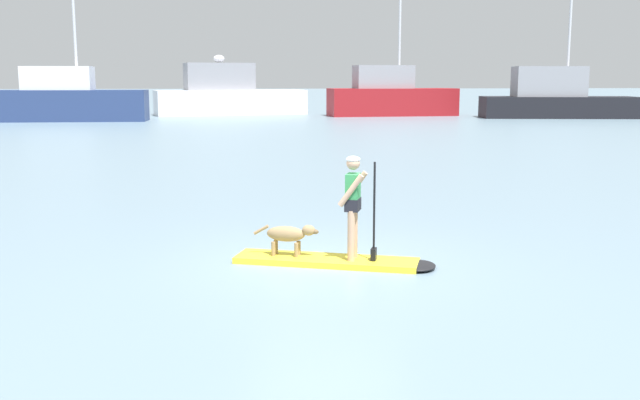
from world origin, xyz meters
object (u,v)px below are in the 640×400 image
moored_boat_starboard (68,100)px  paddleboard (340,261)px  moored_boat_far_port (228,95)px  person_paddler (354,200)px  moored_boat_port (555,99)px  dog (289,235)px  moored_boat_far_starboard (390,96)px

moored_boat_starboard → paddleboard: bearing=-71.8°
moored_boat_starboard → moored_boat_far_port: (11.04, 8.21, 0.10)m
person_paddler → moored_boat_far_port: 50.30m
person_paddler → moored_boat_port: (22.14, 42.75, 0.37)m
moored_boat_port → person_paddler: bearing=-117.4°
dog → moored_boat_far_starboard: (11.22, 46.90, 1.10)m
dog → moored_boat_starboard: moored_boat_starboard is taller
moored_boat_far_port → moored_boat_far_starboard: size_ratio=1.17×
dog → moored_boat_port: bearing=61.3°
moored_boat_port → moored_boat_starboard: bearing=-178.8°
person_paddler → moored_boat_port: size_ratio=0.14×
moored_boat_far_port → moored_boat_port: size_ratio=1.07×
person_paddler → moored_boat_far_port: (-2.94, 50.21, 0.52)m
moored_boat_starboard → dog: bearing=-72.7°
moored_boat_far_port → moored_boat_port: (25.09, -7.47, -0.15)m
person_paddler → moored_boat_starboard: 44.27m
moored_boat_port → dog: bearing=-118.7°
moored_boat_starboard → moored_boat_port: bearing=1.2°
paddleboard → dog: size_ratio=3.10×
person_paddler → moored_boat_far_starboard: (10.19, 47.25, 0.48)m
paddleboard → person_paddler: person_paddler is taller
moored_boat_far_starboard → person_paddler: bearing=-102.2°
person_paddler → dog: 1.26m
person_paddler → dog: (-1.03, 0.35, -0.62)m
dog → moored_boat_far_starboard: 48.24m
paddleboard → dog: bearing=161.4°
dog → moored_boat_port: moored_boat_port is taller
paddleboard → moored_boat_port: bearing=62.3°
person_paddler → moored_boat_far_starboard: 48.34m
dog → moored_boat_far_starboard: bearing=76.5°
paddleboard → dog: 0.96m
paddleboard → moored_boat_far_port: bearing=93.1°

